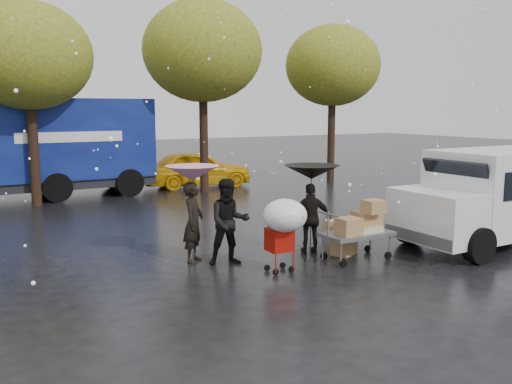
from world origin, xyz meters
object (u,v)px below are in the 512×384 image
person_pink (193,222)px  white_van (498,194)px  person_black (311,219)px  blue_truck (39,149)px  vendor_cart (360,225)px  shopping_cart (284,220)px  yellow_taxi (197,169)px

person_pink → white_van: size_ratio=0.34×
person_black → blue_truck: (-3.97, 10.81, 0.99)m
person_black → vendor_cart: person_black is taller
shopping_cart → blue_truck: (-2.65, 11.79, 0.69)m
person_pink → person_black: (2.49, -0.66, -0.06)m
person_black → white_van: white_van is taller
shopping_cart → blue_truck: blue_truck is taller
white_van → blue_truck: blue_truck is taller
vendor_cart → yellow_taxi: yellow_taxi is taller
person_pink → vendor_cart: (3.11, -1.57, -0.11)m
shopping_cart → vendor_cart: bearing=2.3°
shopping_cart → yellow_taxi: 12.08m
shopping_cart → blue_truck: size_ratio=0.18×
person_pink → person_black: person_pink is taller
person_pink → vendor_cart: person_pink is taller
shopping_cart → yellow_taxi: yellow_taxi is taller
person_pink → white_van: bearing=-67.1°
shopping_cart → yellow_taxi: size_ratio=0.34×
person_pink → white_van: white_van is taller
person_pink → blue_truck: size_ratio=0.20×
person_pink → vendor_cart: 3.48m
blue_truck → yellow_taxi: (5.91, -0.16, -1.02)m
person_pink → yellow_taxi: (4.42, 9.99, -0.09)m
white_van → yellow_taxi: 12.31m
person_pink → yellow_taxi: size_ratio=0.38×
person_pink → white_van: (6.83, -2.08, 0.33)m
person_black → yellow_taxi: bearing=-78.8°
person_pink → yellow_taxi: person_pink is taller
yellow_taxi → white_van: bearing=-161.3°
white_van → yellow_taxi: size_ratio=1.13×
person_pink → yellow_taxi: 10.93m
person_black → shopping_cart: size_ratio=1.05×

